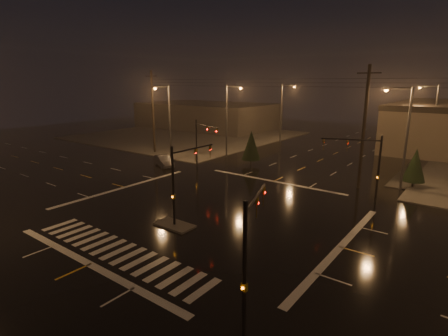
# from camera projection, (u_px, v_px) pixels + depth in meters

# --- Properties ---
(ground) EXTENTS (140.00, 140.00, 0.00)m
(ground) POSITION_uv_depth(u_px,v_px,m) (209.00, 211.00, 28.99)
(ground) COLOR black
(ground) RESTS_ON ground
(sidewalk_nw) EXTENTS (36.00, 36.00, 0.12)m
(sidewalk_nw) POSITION_uv_depth(u_px,v_px,m) (188.00, 135.00, 69.75)
(sidewalk_nw) COLOR #44423D
(sidewalk_nw) RESTS_ON ground
(median_island) EXTENTS (3.00, 1.60, 0.15)m
(median_island) POSITION_uv_depth(u_px,v_px,m) (175.00, 225.00, 25.87)
(median_island) COLOR #44423D
(median_island) RESTS_ON ground
(crosswalk) EXTENTS (15.00, 2.60, 0.01)m
(crosswalk) POSITION_uv_depth(u_px,v_px,m) (118.00, 251.00, 22.00)
(crosswalk) COLOR beige
(crosswalk) RESTS_ON ground
(stop_bar_near) EXTENTS (16.00, 0.50, 0.01)m
(stop_bar_near) POSITION_uv_depth(u_px,v_px,m) (90.00, 264.00, 20.45)
(stop_bar_near) COLOR beige
(stop_bar_near) RESTS_ON ground
(stop_bar_far) EXTENTS (16.00, 0.50, 0.01)m
(stop_bar_far) POSITION_uv_depth(u_px,v_px,m) (274.00, 181.00, 37.53)
(stop_bar_far) COLOR beige
(stop_bar_far) RESTS_ON ground
(commercial_block) EXTENTS (30.00, 18.00, 5.60)m
(commercial_block) POSITION_uv_depth(u_px,v_px,m) (207.00, 115.00, 81.32)
(commercial_block) COLOR #3F3A38
(commercial_block) RESTS_ON ground
(signal_mast_median) EXTENTS (0.25, 4.59, 6.00)m
(signal_mast_median) POSITION_uv_depth(u_px,v_px,m) (182.00, 175.00, 25.70)
(signal_mast_median) COLOR black
(signal_mast_median) RESTS_ON ground
(signal_mast_ne) EXTENTS (4.84, 1.86, 6.00)m
(signal_mast_ne) POSITION_uv_depth(u_px,v_px,m) (366.00, 160.00, 30.41)
(signal_mast_ne) COLOR black
(signal_mast_ne) RESTS_ON ground
(signal_mast_nw) EXTENTS (4.84, 1.86, 6.00)m
(signal_mast_nw) POSITION_uv_depth(u_px,v_px,m) (201.00, 139.00, 41.48)
(signal_mast_nw) COLOR black
(signal_mast_nw) RESTS_ON ground
(signal_mast_se) EXTENTS (1.55, 3.87, 6.00)m
(signal_mast_se) POSITION_uv_depth(u_px,v_px,m) (249.00, 247.00, 14.57)
(signal_mast_se) COLOR black
(signal_mast_se) RESTS_ON ground
(streetlight_1) EXTENTS (2.77, 0.32, 10.00)m
(streetlight_1) POSITION_uv_depth(u_px,v_px,m) (228.00, 116.00, 48.09)
(streetlight_1) COLOR #38383A
(streetlight_1) RESTS_ON ground
(streetlight_2) EXTENTS (2.77, 0.32, 10.00)m
(streetlight_2) POSITION_uv_depth(u_px,v_px,m) (283.00, 109.00, 60.51)
(streetlight_2) COLOR #38383A
(streetlight_2) RESTS_ON ground
(streetlight_3) EXTENTS (2.77, 0.32, 10.00)m
(streetlight_3) POSITION_uv_depth(u_px,v_px,m) (404.00, 131.00, 33.49)
(streetlight_3) COLOR #38383A
(streetlight_3) RESTS_ON ground
(streetlight_4) EXTENTS (2.77, 0.32, 10.00)m
(streetlight_4) POSITION_uv_depth(u_px,v_px,m) (432.00, 115.00, 49.02)
(streetlight_4) COLOR #38383A
(streetlight_4) RESTS_ON ground
(streetlight_5) EXTENTS (0.32, 2.77, 10.00)m
(streetlight_5) POSITION_uv_depth(u_px,v_px,m) (168.00, 118.00, 45.61)
(streetlight_5) COLOR #38383A
(streetlight_5) RESTS_ON ground
(utility_pole_0) EXTENTS (2.20, 0.32, 12.00)m
(utility_pole_0) POSITION_uv_depth(u_px,v_px,m) (153.00, 112.00, 51.21)
(utility_pole_0) COLOR black
(utility_pole_0) RESTS_ON ground
(utility_pole_1) EXTENTS (2.20, 0.32, 12.00)m
(utility_pole_1) POSITION_uv_depth(u_px,v_px,m) (364.00, 127.00, 33.72)
(utility_pole_1) COLOR black
(utility_pole_1) RESTS_ON ground
(conifer_0) EXTENTS (2.13, 2.13, 4.03)m
(conifer_0) POSITION_uv_depth(u_px,v_px,m) (415.00, 165.00, 34.70)
(conifer_0) COLOR black
(conifer_0) RESTS_ON ground
(conifer_3) EXTENTS (2.38, 2.38, 4.42)m
(conifer_3) POSITION_uv_depth(u_px,v_px,m) (251.00, 145.00, 44.40)
(conifer_3) COLOR black
(conifer_3) RESTS_ON ground
(car_crossing) EXTENTS (4.49, 3.14, 1.41)m
(car_crossing) POSITION_uv_depth(u_px,v_px,m) (164.00, 161.00, 44.06)
(car_crossing) COLOR #505157
(car_crossing) RESTS_ON ground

